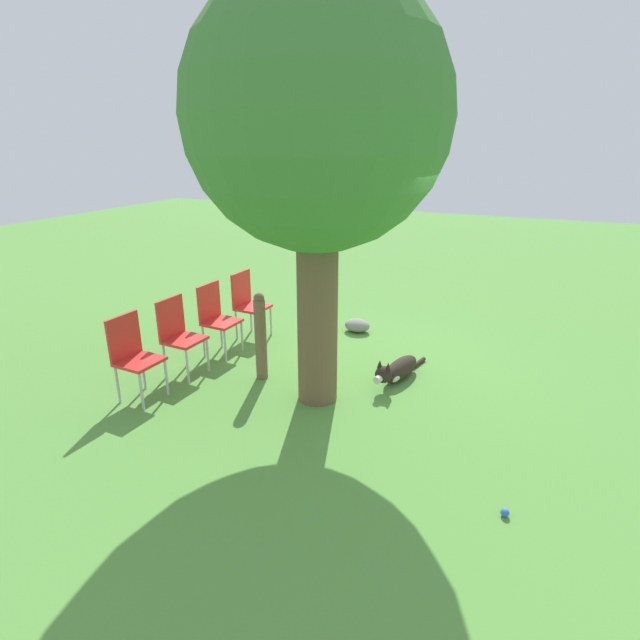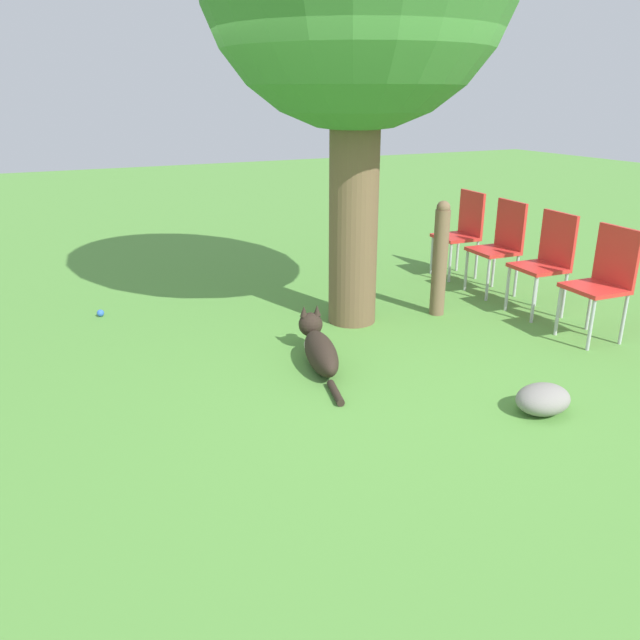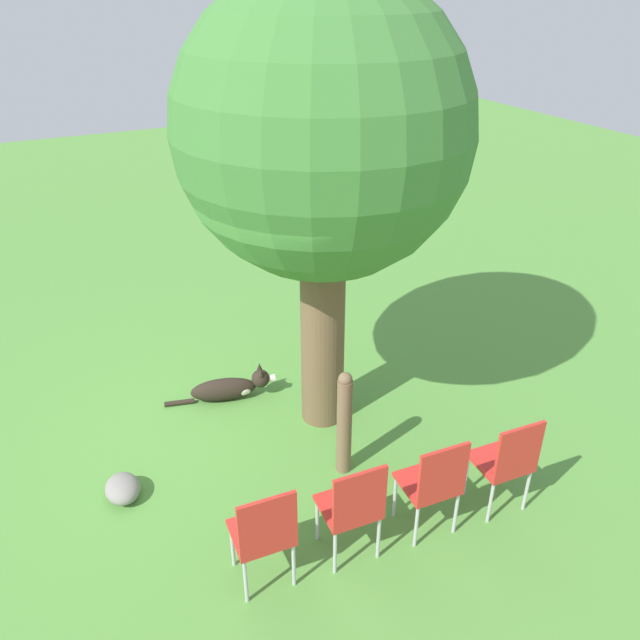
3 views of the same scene
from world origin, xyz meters
name	(u,v)px [view 1 (image 1 of 3)]	position (x,y,z in m)	size (l,w,h in m)	color
ground_plane	(356,371)	(0.00, 0.00, 0.00)	(30.00, 30.00, 0.00)	#56933D
oak_tree	(317,121)	(0.17, 0.82, 2.96)	(2.58, 2.58, 4.30)	brown
dog	(397,370)	(-0.55, 0.04, 0.14)	(0.41, 1.21, 0.38)	#2D231C
fence_post	(261,336)	(1.01, 0.63, 0.56)	(0.14, 0.14, 1.10)	brown
red_chair_0	(248,300)	(1.89, -0.50, 0.56)	(0.44, 0.46, 0.98)	red
red_chair_1	(216,315)	(1.95, 0.22, 0.56)	(0.44, 0.46, 0.98)	red
red_chair_2	(178,332)	(2.00, 0.93, 0.56)	(0.44, 0.46, 0.98)	red
red_chair_3	(133,352)	(2.06, 1.64, 0.56)	(0.44, 0.46, 0.98)	red
tennis_ball	(505,513)	(-1.96, 1.97, 0.03)	(0.07, 0.07, 0.07)	blue
garden_rock	(357,325)	(0.47, -1.33, 0.10)	(0.39, 0.30, 0.20)	gray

